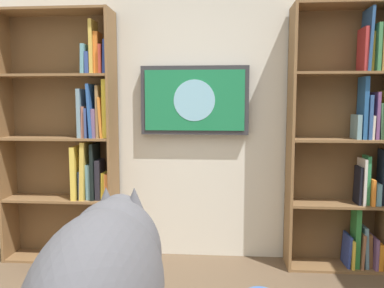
# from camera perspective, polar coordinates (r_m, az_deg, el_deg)

# --- Properties ---
(wall_back) EXTENTS (4.52, 0.06, 2.70)m
(wall_back) POSITION_cam_1_polar(r_m,az_deg,el_deg) (3.28, 0.62, 6.54)
(wall_back) COLOR silver
(wall_back) RESTS_ON ground
(bookshelf_left) EXTENTS (0.76, 0.28, 2.07)m
(bookshelf_left) POSITION_cam_1_polar(r_m,az_deg,el_deg) (3.27, 22.22, 0.08)
(bookshelf_left) COLOR brown
(bookshelf_left) RESTS_ON ground
(bookshelf_right) EXTENTS (0.94, 0.28, 2.07)m
(bookshelf_right) POSITION_cam_1_polar(r_m,az_deg,el_deg) (3.36, -17.11, 0.26)
(bookshelf_right) COLOR brown
(bookshelf_right) RESTS_ON ground
(wall_mounted_tv) EXTENTS (0.89, 0.07, 0.56)m
(wall_mounted_tv) POSITION_cam_1_polar(r_m,az_deg,el_deg) (3.19, 0.39, 6.49)
(wall_mounted_tv) COLOR #333338
(cat) EXTENTS (0.27, 0.65, 0.39)m
(cat) POSITION_cam_1_polar(r_m,az_deg,el_deg) (0.93, -13.02, -19.50)
(cat) COLOR #4C4C51
(cat) RESTS_ON desk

